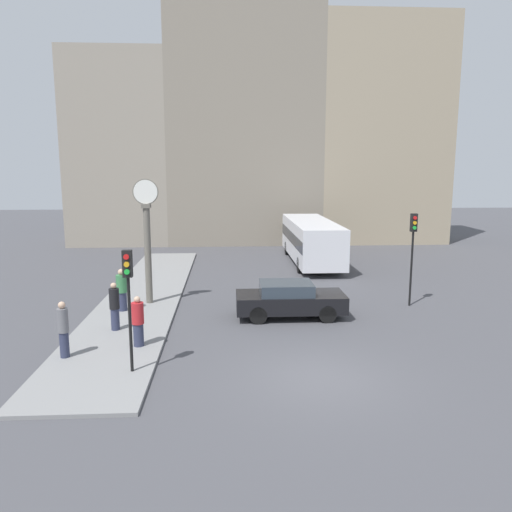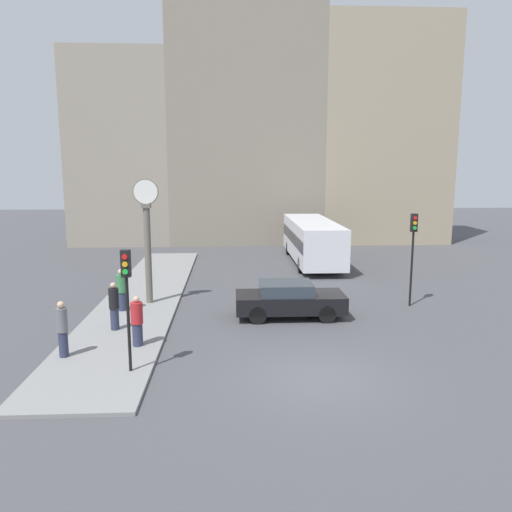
{
  "view_description": "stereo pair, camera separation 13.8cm",
  "coord_description": "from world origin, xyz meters",
  "px_view_note": "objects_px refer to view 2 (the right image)",
  "views": [
    {
      "loc": [
        -2.55,
        -13.2,
        5.86
      ],
      "look_at": [
        -1.34,
        8.08,
        2.1
      ],
      "focal_mm": 35.0,
      "sensor_mm": 36.0,
      "label": 1
    },
    {
      "loc": [
        -2.41,
        -13.21,
        5.86
      ],
      "look_at": [
        -1.34,
        8.08,
        2.1
      ],
      "focal_mm": 35.0,
      "sensor_mm": 36.0,
      "label": 2
    }
  ],
  "objects_px": {
    "pedestrian_grey_jacket": "(62,329)",
    "pedestrian_black_jacket": "(114,306)",
    "pedestrian_red_top": "(137,321)",
    "traffic_light_near": "(127,285)",
    "traffic_light_far": "(413,241)",
    "bus_distant": "(312,239)",
    "pedestrian_green_hoodie": "(122,290)",
    "street_clock": "(147,239)",
    "sedan_car": "(289,299)"
  },
  "relations": [
    {
      "from": "pedestrian_green_hoodie",
      "to": "pedestrian_grey_jacket",
      "type": "relative_size",
      "value": 0.98
    },
    {
      "from": "traffic_light_near",
      "to": "pedestrian_black_jacket",
      "type": "height_order",
      "value": "traffic_light_near"
    },
    {
      "from": "traffic_light_near",
      "to": "bus_distant",
      "type": "bearing_deg",
      "value": 64.69
    },
    {
      "from": "sedan_car",
      "to": "pedestrian_black_jacket",
      "type": "xyz_separation_m",
      "value": [
        -6.5,
        -1.56,
        0.25
      ]
    },
    {
      "from": "street_clock",
      "to": "sedan_car",
      "type": "bearing_deg",
      "value": -19.89
    },
    {
      "from": "traffic_light_far",
      "to": "pedestrian_grey_jacket",
      "type": "xyz_separation_m",
      "value": [
        -12.89,
        -5.54,
        -1.84
      ]
    },
    {
      "from": "pedestrian_red_top",
      "to": "traffic_light_near",
      "type": "bearing_deg",
      "value": -85.43
    },
    {
      "from": "pedestrian_green_hoodie",
      "to": "pedestrian_black_jacket",
      "type": "bearing_deg",
      "value": -84.11
    },
    {
      "from": "traffic_light_near",
      "to": "pedestrian_red_top",
      "type": "distance_m",
      "value": 2.7
    },
    {
      "from": "street_clock",
      "to": "pedestrian_red_top",
      "type": "height_order",
      "value": "street_clock"
    },
    {
      "from": "pedestrian_green_hoodie",
      "to": "pedestrian_grey_jacket",
      "type": "height_order",
      "value": "pedestrian_grey_jacket"
    },
    {
      "from": "bus_distant",
      "to": "pedestrian_red_top",
      "type": "relative_size",
      "value": 5.88
    },
    {
      "from": "traffic_light_far",
      "to": "pedestrian_red_top",
      "type": "bearing_deg",
      "value": -156.59
    },
    {
      "from": "pedestrian_red_top",
      "to": "pedestrian_black_jacket",
      "type": "bearing_deg",
      "value": 123.28
    },
    {
      "from": "pedestrian_green_hoodie",
      "to": "sedan_car",
      "type": "bearing_deg",
      "value": -7.94
    },
    {
      "from": "traffic_light_far",
      "to": "pedestrian_black_jacket",
      "type": "xyz_separation_m",
      "value": [
        -11.91,
        -2.95,
        -1.86
      ]
    },
    {
      "from": "pedestrian_green_hoodie",
      "to": "pedestrian_red_top",
      "type": "bearing_deg",
      "value": -71.83
    },
    {
      "from": "bus_distant",
      "to": "traffic_light_near",
      "type": "height_order",
      "value": "traffic_light_near"
    },
    {
      "from": "pedestrian_green_hoodie",
      "to": "pedestrian_red_top",
      "type": "relative_size",
      "value": 1.04
    },
    {
      "from": "bus_distant",
      "to": "traffic_light_far",
      "type": "relative_size",
      "value": 2.47
    },
    {
      "from": "pedestrian_grey_jacket",
      "to": "traffic_light_near",
      "type": "bearing_deg",
      "value": -28.12
    },
    {
      "from": "pedestrian_grey_jacket",
      "to": "bus_distant",
      "type": "bearing_deg",
      "value": 56.79
    },
    {
      "from": "bus_distant",
      "to": "traffic_light_near",
      "type": "xyz_separation_m",
      "value": [
        -7.98,
        -16.88,
        1.13
      ]
    },
    {
      "from": "pedestrian_red_top",
      "to": "bus_distant",
      "type": "bearing_deg",
      "value": 61.15
    },
    {
      "from": "bus_distant",
      "to": "traffic_light_near",
      "type": "relative_size",
      "value": 2.79
    },
    {
      "from": "bus_distant",
      "to": "pedestrian_grey_jacket",
      "type": "bearing_deg",
      "value": -123.21
    },
    {
      "from": "bus_distant",
      "to": "street_clock",
      "type": "height_order",
      "value": "street_clock"
    },
    {
      "from": "street_clock",
      "to": "pedestrian_black_jacket",
      "type": "relative_size",
      "value": 3.05
    },
    {
      "from": "traffic_light_far",
      "to": "pedestrian_black_jacket",
      "type": "height_order",
      "value": "traffic_light_far"
    },
    {
      "from": "street_clock",
      "to": "pedestrian_black_jacket",
      "type": "distance_m",
      "value": 4.19
    },
    {
      "from": "traffic_light_far",
      "to": "street_clock",
      "type": "bearing_deg",
      "value": 176.3
    },
    {
      "from": "traffic_light_far",
      "to": "street_clock",
      "type": "xyz_separation_m",
      "value": [
        -11.25,
        0.73,
        0.03
      ]
    },
    {
      "from": "traffic_light_far",
      "to": "street_clock",
      "type": "relative_size",
      "value": 0.75
    },
    {
      "from": "sedan_car",
      "to": "pedestrian_black_jacket",
      "type": "bearing_deg",
      "value": -166.49
    },
    {
      "from": "street_clock",
      "to": "pedestrian_grey_jacket",
      "type": "bearing_deg",
      "value": -104.64
    },
    {
      "from": "street_clock",
      "to": "pedestrian_grey_jacket",
      "type": "xyz_separation_m",
      "value": [
        -1.64,
        -6.27,
        -1.87
      ]
    },
    {
      "from": "street_clock",
      "to": "pedestrian_red_top",
      "type": "bearing_deg",
      "value": -85.05
    },
    {
      "from": "traffic_light_near",
      "to": "pedestrian_green_hoodie",
      "type": "xyz_separation_m",
      "value": [
        -1.55,
        6.31,
        -1.69
      ]
    },
    {
      "from": "bus_distant",
      "to": "pedestrian_green_hoodie",
      "type": "height_order",
      "value": "bus_distant"
    },
    {
      "from": "pedestrian_black_jacket",
      "to": "pedestrian_red_top",
      "type": "bearing_deg",
      "value": -56.72
    },
    {
      "from": "street_clock",
      "to": "traffic_light_near",
      "type": "bearing_deg",
      "value": -85.15
    },
    {
      "from": "traffic_light_near",
      "to": "traffic_light_far",
      "type": "distance_m",
      "value": 12.58
    },
    {
      "from": "traffic_light_far",
      "to": "pedestrian_black_jacket",
      "type": "distance_m",
      "value": 12.41
    },
    {
      "from": "pedestrian_grey_jacket",
      "to": "pedestrian_black_jacket",
      "type": "bearing_deg",
      "value": 69.34
    },
    {
      "from": "sedan_car",
      "to": "traffic_light_near",
      "type": "bearing_deg",
      "value": -134.13
    },
    {
      "from": "pedestrian_black_jacket",
      "to": "pedestrian_red_top",
      "type": "xyz_separation_m",
      "value": [
        1.13,
        -1.72,
        -0.04
      ]
    },
    {
      "from": "street_clock",
      "to": "pedestrian_green_hoodie",
      "type": "relative_size",
      "value": 3.07
    },
    {
      "from": "bus_distant",
      "to": "pedestrian_black_jacket",
      "type": "height_order",
      "value": "bus_distant"
    },
    {
      "from": "pedestrian_green_hoodie",
      "to": "traffic_light_far",
      "type": "bearing_deg",
      "value": 2.08
    },
    {
      "from": "sedan_car",
      "to": "bus_distant",
      "type": "height_order",
      "value": "bus_distant"
    }
  ]
}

